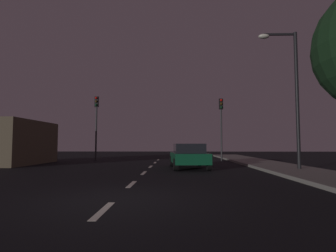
% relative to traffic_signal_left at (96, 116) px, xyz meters
% --- Properties ---
extents(ground_plane, '(80.00, 80.00, 0.00)m').
position_rel_traffic_signal_left_xyz_m(ground_plane, '(5.16, -9.17, -3.79)').
color(ground_plane, black).
extents(sidewalk_curb_right, '(3.00, 40.00, 0.15)m').
position_rel_traffic_signal_left_xyz_m(sidewalk_curb_right, '(12.66, -9.17, -3.71)').
color(sidewalk_curb_right, gray).
rests_on(sidewalk_curb_right, ground_plane).
extents(lane_stripe_nearest, '(0.16, 1.60, 0.01)m').
position_rel_traffic_signal_left_xyz_m(lane_stripe_nearest, '(5.16, -17.37, -3.79)').
color(lane_stripe_nearest, silver).
rests_on(lane_stripe_nearest, ground_plane).
extents(lane_stripe_second, '(0.16, 1.60, 0.01)m').
position_rel_traffic_signal_left_xyz_m(lane_stripe_second, '(5.16, -13.57, -3.79)').
color(lane_stripe_second, silver).
rests_on(lane_stripe_second, ground_plane).
extents(lane_stripe_third, '(0.16, 1.60, 0.01)m').
position_rel_traffic_signal_left_xyz_m(lane_stripe_third, '(5.16, -9.77, -3.79)').
color(lane_stripe_third, silver).
rests_on(lane_stripe_third, ground_plane).
extents(lane_stripe_fourth, '(0.16, 1.60, 0.01)m').
position_rel_traffic_signal_left_xyz_m(lane_stripe_fourth, '(5.16, -5.97, -3.79)').
color(lane_stripe_fourth, silver).
rests_on(lane_stripe_fourth, ground_plane).
extents(lane_stripe_fifth, '(0.16, 1.60, 0.01)m').
position_rel_traffic_signal_left_xyz_m(lane_stripe_fifth, '(5.16, -2.17, -3.79)').
color(lane_stripe_fifth, silver).
rests_on(lane_stripe_fifth, ground_plane).
extents(lane_stripe_sixth, '(0.16, 1.60, 0.01)m').
position_rel_traffic_signal_left_xyz_m(lane_stripe_sixth, '(5.16, 1.63, -3.79)').
color(lane_stripe_sixth, silver).
rests_on(lane_stripe_sixth, ground_plane).
extents(traffic_signal_left, '(0.32, 0.38, 5.46)m').
position_rel_traffic_signal_left_xyz_m(traffic_signal_left, '(0.00, 0.00, 0.00)').
color(traffic_signal_left, '#2D2D30').
rests_on(traffic_signal_left, ground_plane).
extents(traffic_signal_right, '(0.32, 0.38, 5.22)m').
position_rel_traffic_signal_left_xyz_m(traffic_signal_right, '(10.55, -0.00, -0.15)').
color(traffic_signal_right, '#2D2D30').
rests_on(traffic_signal_right, ground_plane).
extents(car_stopped_ahead, '(2.27, 4.26, 1.42)m').
position_rel_traffic_signal_left_xyz_m(car_stopped_ahead, '(7.46, -7.11, -3.06)').
color(car_stopped_ahead, '#0F4C2D').
rests_on(car_stopped_ahead, ground_plane).
extents(street_lamp_right, '(2.00, 0.36, 7.23)m').
position_rel_traffic_signal_left_xyz_m(street_lamp_right, '(12.65, -8.92, 0.57)').
color(street_lamp_right, black).
rests_on(street_lamp_right, ground_plane).
extents(storefront_left, '(4.63, 6.28, 3.02)m').
position_rel_traffic_signal_left_xyz_m(storefront_left, '(-5.16, -4.10, -2.28)').
color(storefront_left, brown).
rests_on(storefront_left, ground_plane).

